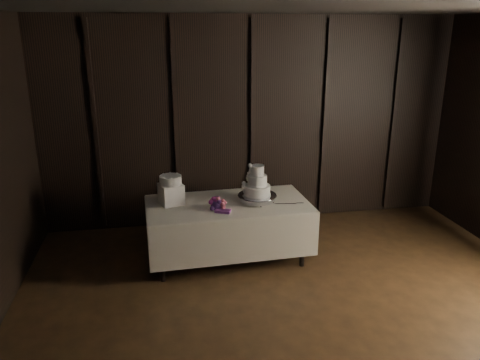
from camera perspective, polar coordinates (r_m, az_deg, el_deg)
name	(u,v)px	position (r m, az deg, el deg)	size (l,w,h in m)	color
room	(346,211)	(3.60, 12.78, -3.71)	(6.08, 7.08, 3.08)	black
display_table	(228,229)	(5.88, -1.45, -5.96)	(2.03, 1.12, 0.76)	silver
cake_stand	(257,198)	(5.78, 2.11, -2.26)	(0.48, 0.48, 0.09)	silver
wedding_cake	(255,184)	(5.69, 1.89, -0.49)	(0.37, 0.32, 0.38)	white
bouquet	(217,204)	(5.55, -2.80, -2.93)	(0.29, 0.39, 0.18)	#B94E5E
box_pedestal	(171,194)	(5.75, -8.39, -1.69)	(0.26, 0.26, 0.25)	white
small_cake	(171,180)	(5.70, -8.47, 0.00)	(0.27, 0.27, 0.11)	white
cake_knife	(285,204)	(5.74, 5.49, -2.90)	(0.37, 0.02, 0.01)	silver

